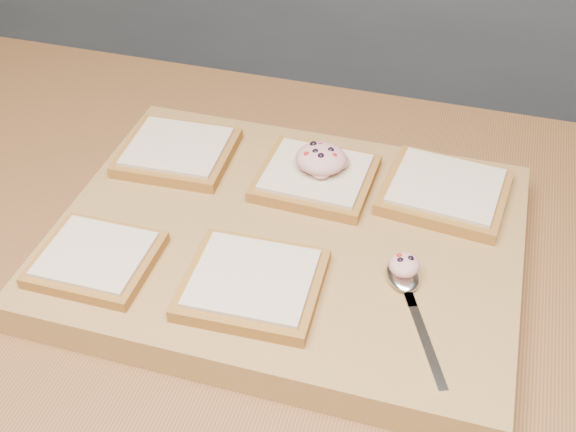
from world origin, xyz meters
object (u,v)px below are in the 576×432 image
(cutting_board, at_px, (288,243))
(bread_far_center, at_px, (316,177))
(spoon, at_px, (406,284))
(tuna_salad_dollop, at_px, (321,158))

(cutting_board, distance_m, bread_far_center, 0.09)
(cutting_board, relative_size, bread_far_center, 3.69)
(bread_far_center, xyz_separation_m, spoon, (0.12, -0.13, -0.00))
(tuna_salad_dollop, bearing_deg, spoon, -49.08)
(tuna_salad_dollop, relative_size, spoon, 0.38)
(cutting_board, height_order, tuna_salad_dollop, tuna_salad_dollop)
(cutting_board, distance_m, spoon, 0.14)
(tuna_salad_dollop, bearing_deg, cutting_board, -97.30)
(cutting_board, bearing_deg, bread_far_center, 84.73)
(cutting_board, xyz_separation_m, bread_far_center, (0.01, 0.08, 0.03))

